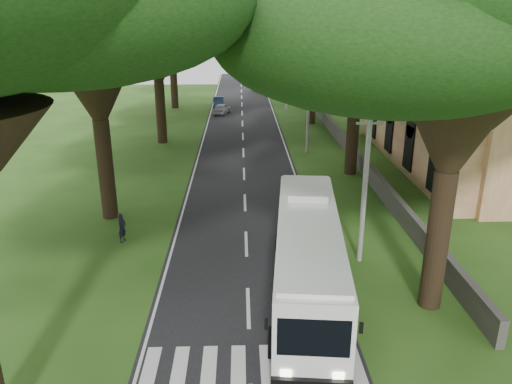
# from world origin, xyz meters

# --- Properties ---
(ground) EXTENTS (140.00, 140.00, 0.00)m
(ground) POSITION_xyz_m (0.00, 0.00, 0.00)
(ground) COLOR #274D16
(ground) RESTS_ON ground
(road) EXTENTS (8.00, 120.00, 0.04)m
(road) POSITION_xyz_m (0.00, 25.00, 0.01)
(road) COLOR black
(road) RESTS_ON ground
(crosswalk) EXTENTS (8.00, 3.00, 0.01)m
(crosswalk) POSITION_xyz_m (0.00, -2.00, 0.00)
(crosswalk) COLOR silver
(crosswalk) RESTS_ON ground
(property_wall) EXTENTS (0.35, 50.00, 1.20)m
(property_wall) POSITION_xyz_m (9.00, 24.00, 0.60)
(property_wall) COLOR #383533
(property_wall) RESTS_ON ground
(church) EXTENTS (14.00, 24.00, 11.60)m
(church) POSITION_xyz_m (17.86, 21.55, 4.91)
(church) COLOR tan
(church) RESTS_ON ground
(pole_near) EXTENTS (1.60, 0.24, 8.00)m
(pole_near) POSITION_xyz_m (5.50, 6.00, 4.18)
(pole_near) COLOR gray
(pole_near) RESTS_ON ground
(pole_mid) EXTENTS (1.60, 0.24, 8.00)m
(pole_mid) POSITION_xyz_m (5.50, 26.00, 4.18)
(pole_mid) COLOR gray
(pole_mid) RESTS_ON ground
(pole_far) EXTENTS (1.60, 0.24, 8.00)m
(pole_far) POSITION_xyz_m (5.50, 46.00, 4.18)
(pole_far) COLOR gray
(pole_far) RESTS_ON ground
(tree_l_mida) EXTENTS (15.73, 15.73, 15.28)m
(tree_l_mida) POSITION_xyz_m (-8.00, 12.00, 11.85)
(tree_l_mida) COLOR black
(tree_l_mida) RESTS_ON ground
(tree_l_midb) EXTENTS (15.06, 15.06, 14.63)m
(tree_l_midb) POSITION_xyz_m (-7.50, 30.00, 11.34)
(tree_l_midb) COLOR black
(tree_l_midb) RESTS_ON ground
(tree_r_near) EXTENTS (15.85, 15.85, 15.26)m
(tree_r_near) POSITION_xyz_m (7.50, 2.00, 11.81)
(tree_r_near) COLOR black
(tree_r_near) RESTS_ON ground
(tree_r_mida) EXTENTS (14.50, 14.50, 14.59)m
(tree_r_mida) POSITION_xyz_m (8.00, 20.00, 11.39)
(tree_r_mida) COLOR black
(tree_r_mida) RESTS_ON ground
(tree_r_midb) EXTENTS (15.36, 15.36, 15.18)m
(tree_r_midb) POSITION_xyz_m (7.50, 38.00, 11.82)
(tree_r_midb) COLOR black
(tree_r_midb) RESTS_ON ground
(coach_bus) EXTENTS (3.78, 12.31, 3.57)m
(coach_bus) POSITION_xyz_m (2.50, 2.88, 1.92)
(coach_bus) COLOR white
(coach_bus) RESTS_ON ground
(distant_car_a) EXTENTS (2.25, 3.91, 1.25)m
(distant_car_a) POSITION_xyz_m (-2.43, 43.62, 0.66)
(distant_car_a) COLOR #A8A8AD
(distant_car_a) RESTS_ON road
(distant_car_b) EXTENTS (1.45, 3.76, 1.22)m
(distant_car_b) POSITION_xyz_m (-3.00, 48.50, 0.64)
(distant_car_b) COLOR navy
(distant_car_b) RESTS_ON road
(distant_car_c) EXTENTS (3.33, 5.21, 1.40)m
(distant_car_c) POSITION_xyz_m (3.00, 61.16, 0.73)
(distant_car_c) COLOR #9E3217
(distant_car_c) RESTS_ON road
(pedestrian) EXTENTS (0.56, 0.68, 1.59)m
(pedestrian) POSITION_xyz_m (-6.51, 8.53, 0.80)
(pedestrian) COLOR black
(pedestrian) RESTS_ON ground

